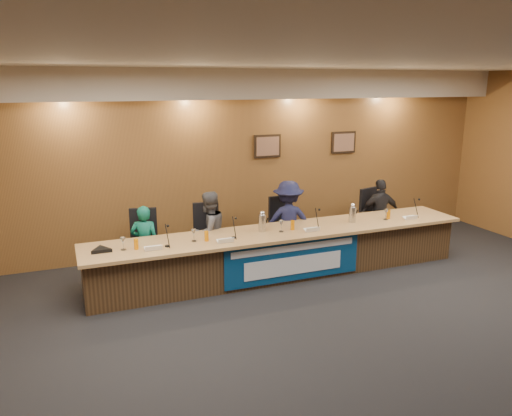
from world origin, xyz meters
The scene contains 38 objects.
floor centered at (0.00, 0.00, 0.00)m, with size 10.00×10.00×0.00m, color black.
ceiling centered at (0.00, 0.00, 3.20)m, with size 10.00×8.00×0.04m, color silver.
wall_back centered at (0.00, 4.00, 1.60)m, with size 10.00×0.04×3.20m, color brown.
soffit centered at (0.00, 3.75, 2.95)m, with size 10.00×0.50×0.50m, color beige.
dais_body centered at (0.00, 2.40, 0.35)m, with size 6.00×0.80×0.70m, color #422D1A.
dais_top centered at (0.00, 2.35, 0.72)m, with size 6.10×0.95×0.05m, color #A87D4B.
banner centered at (0.00, 1.99, 0.38)m, with size 2.20×0.02×0.65m, color navy.
banner_text_upper centered at (0.00, 1.97, 0.58)m, with size 2.00×0.01×0.10m, color silver.
banner_text_lower centered at (0.00, 1.97, 0.30)m, with size 1.60×0.01×0.28m, color silver.
wall_photo_left centered at (0.40, 3.97, 1.85)m, with size 0.52×0.04×0.42m, color black.
wall_photo_right centered at (2.00, 3.97, 1.85)m, with size 0.52×0.04×0.42m, color black.
panelist_a centered at (-2.05, 2.95, 0.59)m, with size 0.43×0.28×1.19m, color #0D5A49.
panelist_b centered at (-1.03, 2.95, 0.66)m, with size 0.64×0.50×1.32m, color #4C4C50.
panelist_c centered at (0.36, 2.95, 0.70)m, with size 0.90×0.52×1.39m, color #151839.
panelist_d centered at (2.21, 2.95, 0.65)m, with size 0.76×0.31×1.29m, color black.
office_chair_a centered at (-2.05, 3.05, 0.48)m, with size 0.48×0.48×0.08m, color black.
office_chair_b centered at (-1.03, 3.05, 0.48)m, with size 0.48×0.48×0.08m, color black.
office_chair_c centered at (0.36, 3.05, 0.48)m, with size 0.48×0.48×0.08m, color black.
office_chair_d centered at (2.21, 3.05, 0.48)m, with size 0.48×0.48×0.08m, color black.
nameplate_a centered at (-2.06, 2.11, 0.80)m, with size 0.24×0.06×0.09m, color white.
microphone_a centered at (-1.85, 2.22, 0.76)m, with size 0.07×0.07×0.02m, color black.
juice_glass_a centered at (-2.27, 2.26, 0.82)m, with size 0.06×0.06×0.15m, color orange.
water_glass_a centered at (-2.44, 2.30, 0.84)m, with size 0.08×0.08×0.18m, color silver.
nameplate_b centered at (-1.04, 2.06, 0.80)m, with size 0.24×0.06×0.09m, color white.
microphone_b centered at (-0.86, 2.25, 0.76)m, with size 0.07×0.07×0.02m, color black.
juice_glass_b centered at (-1.27, 2.27, 0.82)m, with size 0.06×0.06×0.15m, color orange.
water_glass_b centered at (-1.44, 2.31, 0.84)m, with size 0.08×0.08×0.18m, color silver.
nameplate_c centered at (0.38, 2.10, 0.80)m, with size 0.24×0.06×0.09m, color white.
microphone_c centered at (0.50, 2.24, 0.76)m, with size 0.07×0.07×0.02m, color black.
juice_glass_c centered at (0.13, 2.32, 0.82)m, with size 0.06×0.06×0.15m, color orange.
water_glass_c centered at (-0.07, 2.29, 0.84)m, with size 0.08×0.08×0.18m, color silver.
nameplate_d centered at (2.24, 2.11, 0.80)m, with size 0.24×0.06×0.09m, color white.
microphone_d centered at (2.38, 2.24, 0.76)m, with size 0.07×0.07×0.02m, color black.
juice_glass_d centered at (1.92, 2.32, 0.82)m, with size 0.06×0.06×0.15m, color orange.
water_glass_d centered at (1.83, 2.27, 0.84)m, with size 0.08×0.08×0.18m, color silver.
carafe_mid centered at (-0.34, 2.42, 0.88)m, with size 0.12×0.12×0.26m, color silver.
carafe_right centered at (1.23, 2.35, 0.88)m, with size 0.12×0.12×0.26m, color silver.
speakerphone centered at (-2.72, 2.34, 0.78)m, with size 0.32×0.32×0.05m, color black.
Camera 1 is at (-3.14, -4.38, 2.97)m, focal length 35.00 mm.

